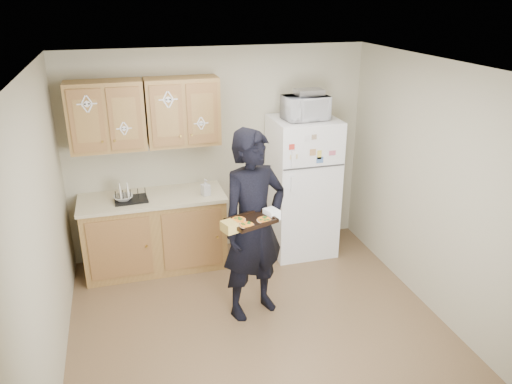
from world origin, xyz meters
TOP-DOWN VIEW (x-y plane):
  - floor at (0.00, 0.00)m, footprint 3.60×3.60m
  - ceiling at (0.00, 0.00)m, footprint 3.60×3.60m
  - wall_back at (0.00, 1.80)m, footprint 3.60×0.04m
  - wall_front at (0.00, -1.80)m, footprint 3.60×0.04m
  - wall_left at (-1.80, 0.00)m, footprint 0.04×3.60m
  - wall_right at (1.80, 0.00)m, footprint 0.04×3.60m
  - refrigerator at (0.95, 1.43)m, footprint 0.75×0.70m
  - base_cabinet at (-0.85, 1.48)m, footprint 1.60×0.60m
  - countertop at (-0.85, 1.48)m, footprint 1.64×0.64m
  - upper_cab_left at (-1.25, 1.61)m, footprint 0.80×0.33m
  - upper_cab_right at (-0.43, 1.61)m, footprint 0.80×0.33m
  - cereal_box at (1.47, 1.67)m, footprint 0.20×0.07m
  - person at (0.03, 0.31)m, footprint 0.82×0.67m
  - baking_tray at (-0.07, 0.03)m, footprint 0.48×0.41m
  - pizza_front_left at (-0.14, -0.07)m, footprint 0.13×0.13m
  - pizza_front_right at (0.04, -0.01)m, footprint 0.13×0.13m
  - pizza_back_left at (-0.18, 0.06)m, footprint 0.13×0.13m
  - microwave at (0.93, 1.38)m, footprint 0.52×0.37m
  - foil_pan at (0.98, 1.41)m, footprint 0.32×0.23m
  - dish_rack at (-1.08, 1.43)m, footprint 0.37×0.29m
  - bowl at (-1.16, 1.43)m, footprint 0.21×0.21m
  - soap_bottle at (-0.25, 1.36)m, footprint 0.11×0.11m

SIDE VIEW (x-z plane):
  - floor at x=0.00m, z-range 0.00..0.00m
  - cereal_box at x=1.47m, z-range 0.00..0.32m
  - base_cabinet at x=-0.85m, z-range 0.00..0.86m
  - refrigerator at x=0.95m, z-range 0.00..1.70m
  - countertop at x=-0.85m, z-range 0.86..0.90m
  - bowl at x=-1.16m, z-range 0.92..0.97m
  - person at x=0.03m, z-range 0.00..1.92m
  - dish_rack at x=-1.08m, z-range 0.90..1.04m
  - soap_bottle at x=-0.25m, z-range 0.90..1.09m
  - baking_tray at x=-0.07m, z-range 1.14..1.17m
  - pizza_front_left at x=-0.14m, z-range 1.16..1.18m
  - pizza_front_right at x=0.04m, z-range 1.16..1.18m
  - pizza_back_left at x=-0.18m, z-range 1.16..1.18m
  - wall_back at x=0.00m, z-range 0.00..2.50m
  - wall_front at x=0.00m, z-range 0.00..2.50m
  - wall_left at x=-1.80m, z-range 0.00..2.50m
  - wall_right at x=1.80m, z-range 0.00..2.50m
  - upper_cab_left at x=-1.25m, z-range 1.45..2.20m
  - upper_cab_right at x=-0.43m, z-range 1.45..2.20m
  - microwave at x=0.93m, z-range 1.70..1.97m
  - foil_pan at x=0.98m, z-range 1.97..2.04m
  - ceiling at x=0.00m, z-range 2.50..2.50m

